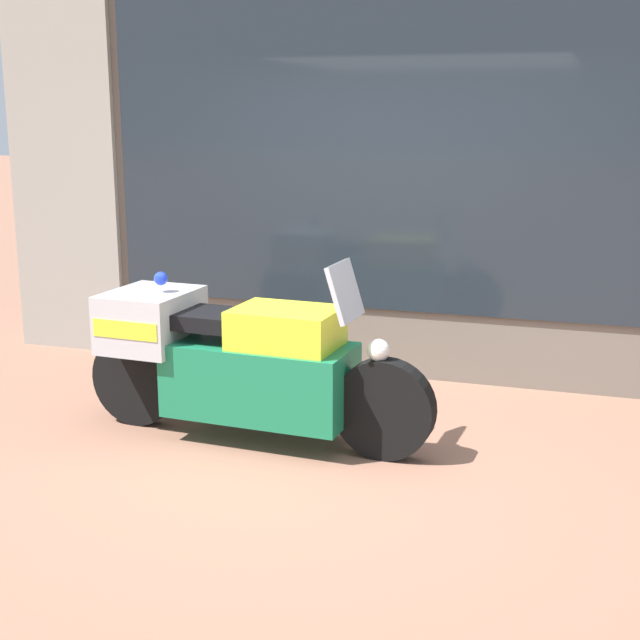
% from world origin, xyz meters
% --- Properties ---
extents(ground_plane, '(60.00, 60.00, 0.00)m').
position_xyz_m(ground_plane, '(0.00, 0.00, 0.00)').
color(ground_plane, '#8E604C').
extents(shop_building, '(6.77, 0.55, 4.00)m').
position_xyz_m(shop_building, '(-0.46, 2.00, 2.01)').
color(shop_building, '#6B6056').
rests_on(shop_building, ground).
extents(window_display, '(5.30, 0.30, 1.78)m').
position_xyz_m(window_display, '(0.44, 2.03, 0.44)').
color(window_display, slate).
rests_on(window_display, ground).
extents(paramedic_motorcycle, '(2.37, 0.67, 1.20)m').
position_xyz_m(paramedic_motorcycle, '(-0.60, 0.18, 0.53)').
color(paramedic_motorcycle, black).
rests_on(paramedic_motorcycle, ground).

